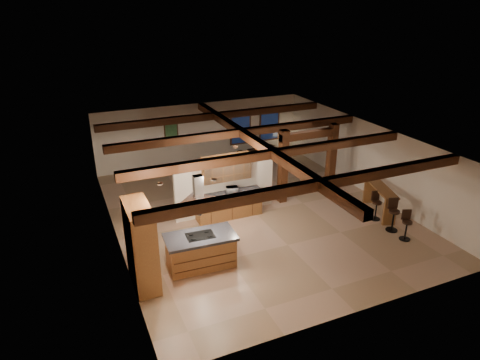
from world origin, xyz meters
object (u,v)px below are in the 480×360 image
(kitchen_island, at_px, (201,250))
(dining_table, at_px, (235,182))
(sofa, at_px, (258,151))
(bar_counter, at_px, (380,195))

(kitchen_island, height_order, dining_table, kitchen_island)
(sofa, height_order, bar_counter, bar_counter)
(kitchen_island, xyz_separation_m, dining_table, (3.11, 4.78, -0.20))
(kitchen_island, relative_size, dining_table, 1.20)
(sofa, bearing_deg, kitchen_island, 45.73)
(bar_counter, bearing_deg, sofa, 100.98)
(dining_table, xyz_separation_m, sofa, (2.60, 3.15, -0.02))
(kitchen_island, distance_m, bar_counter, 7.16)
(dining_table, distance_m, sofa, 4.08)
(dining_table, bearing_deg, kitchen_island, -111.45)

